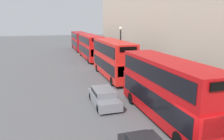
{
  "coord_description": "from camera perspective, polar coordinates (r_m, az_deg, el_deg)",
  "views": [
    {
      "loc": [
        -6.13,
        -8.27,
        6.8
      ],
      "look_at": [
        0.48,
        13.36,
        1.68
      ],
      "focal_mm": 35.0,
      "sensor_mm": 36.0,
      "label": 1
    }
  ],
  "objects": [
    {
      "name": "bus_leading",
      "position": [
        15.39,
        14.06,
        -4.4
      ],
      "size": [
        2.59,
        10.06,
        4.28
      ],
      "color": "#B20C0F",
      "rests_on": "ground"
    },
    {
      "name": "bus_second_in_queue",
      "position": [
        26.46,
        0.23,
        3.32
      ],
      "size": [
        2.59,
        10.24,
        4.47
      ],
      "color": "red",
      "rests_on": "ground"
    },
    {
      "name": "bus_third_in_queue",
      "position": [
        39.64,
        -5.67,
        6.29
      ],
      "size": [
        2.59,
        11.45,
        4.31
      ],
      "color": "red",
      "rests_on": "ground"
    },
    {
      "name": "bus_trailing",
      "position": [
        52.13,
        -8.48,
        7.69
      ],
      "size": [
        2.59,
        10.78,
        4.2
      ],
      "color": "#A80F14",
      "rests_on": "ground"
    },
    {
      "name": "car_hatchback",
      "position": [
        18.13,
        -2.18,
        -6.89
      ],
      "size": [
        1.81,
        4.49,
        1.33
      ],
      "color": "slate",
      "rests_on": "ground"
    },
    {
      "name": "street_lamp",
      "position": [
        30.11,
        2.23,
        6.93
      ],
      "size": [
        0.44,
        0.44,
        6.01
      ],
      "color": "black",
      "rests_on": "ground"
    },
    {
      "name": "pedestrian",
      "position": [
        46.65,
        -4.01,
        5.35
      ],
      "size": [
        0.36,
        0.36,
        1.75
      ],
      "color": "#26262D",
      "rests_on": "ground"
    }
  ]
}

